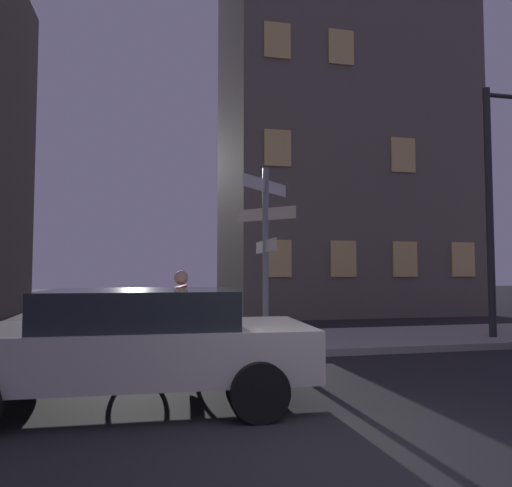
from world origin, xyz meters
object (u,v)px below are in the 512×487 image
street_lamp (498,187)px  cyclist (178,326)px  signpost (266,241)px  car_near_left (132,342)px

street_lamp → cyclist: street_lamp is taller
signpost → car_near_left: 4.10m
street_lamp → cyclist: size_ratio=3.11×
street_lamp → cyclist: (-7.26, -1.79, -2.76)m
car_near_left → cyclist: cyclist is taller
car_near_left → cyclist: 1.68m
signpost → cyclist: 2.70m
street_lamp → car_near_left: 9.00m
street_lamp → cyclist: 7.97m
cyclist → street_lamp: bearing=13.8°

